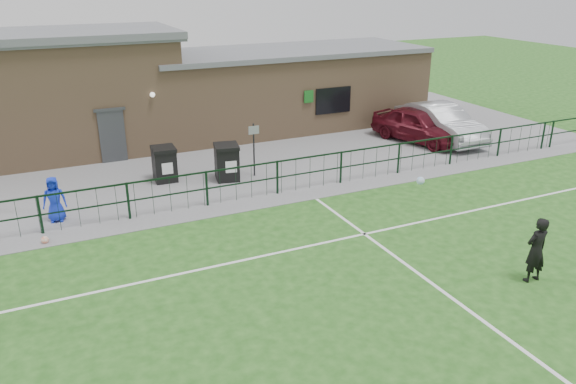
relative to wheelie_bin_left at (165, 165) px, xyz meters
name	(u,v)px	position (x,y,z in m)	size (l,w,h in m)	color
ground	(385,323)	(2.18, -10.94, -0.61)	(90.00, 90.00, 0.00)	#205218
paving_strip	(203,154)	(2.18, 2.56, -0.60)	(34.00, 13.00, 0.02)	slate
pitch_line_touch	(253,200)	(2.18, -3.14, -0.60)	(28.00, 0.10, 0.01)	white
pitch_line_mid	(303,247)	(2.18, -6.94, -0.60)	(28.00, 0.10, 0.01)	white
pitch_line_perp	(457,302)	(4.18, -10.94, -0.60)	(0.10, 16.00, 0.01)	white
perimeter_fence	(250,182)	(2.18, -2.94, -0.01)	(28.00, 0.10, 1.20)	black
wheelie_bin_left	(165,165)	(0.00, 0.00, 0.00)	(0.78, 0.88, 1.17)	black
wheelie_bin_right	(227,163)	(2.10, -0.84, 0.03)	(0.81, 0.92, 1.23)	black
sign_post	(254,150)	(3.15, -0.90, 0.41)	(0.06, 0.06, 2.00)	black
car_maroon	(419,125)	(11.50, 0.24, 0.17)	(1.78, 4.42, 1.51)	#4D0D17
car_silver	(440,123)	(12.53, 0.03, 0.22)	(1.71, 4.90, 1.61)	#A2A5AA
spectator_child	(54,199)	(-3.87, -2.16, 0.12)	(0.69, 0.45, 1.42)	#152DC8
goalkeeper_kick	(533,248)	(6.47, -10.86, 0.26)	(1.81, 3.16, 2.01)	black
ball_ground	(45,240)	(-4.30, -3.64, -0.50)	(0.21, 0.21, 0.21)	white
clubhouse	(161,90)	(1.30, 5.56, 1.61)	(24.25, 5.40, 4.96)	#9E7B58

